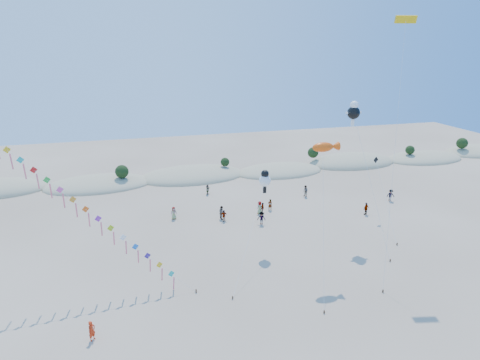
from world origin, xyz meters
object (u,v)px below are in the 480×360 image
(kite_train, at_px, (29,167))
(parafoil_kite, at_px, (405,26))
(flyer_foreground, at_px, (92,331))
(fish_kite, at_px, (326,147))

(kite_train, relative_size, parafoil_kite, 1.05)
(parafoil_kite, height_order, flyer_foreground, parafoil_kite)
(fish_kite, height_order, flyer_foreground, fish_kite)
(parafoil_kite, xyz_separation_m, flyer_foreground, (-31.02, -7.94, -23.24))
(fish_kite, relative_size, parafoil_kite, 0.53)
(kite_train, xyz_separation_m, parafoil_kite, (35.81, -1.40, 12.03))
(fish_kite, bearing_deg, flyer_foreground, -163.58)
(parafoil_kite, bearing_deg, kite_train, 177.75)
(kite_train, xyz_separation_m, fish_kite, (27.53, -2.65, 0.67))
(flyer_foreground, bearing_deg, parafoil_kite, -32.43)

